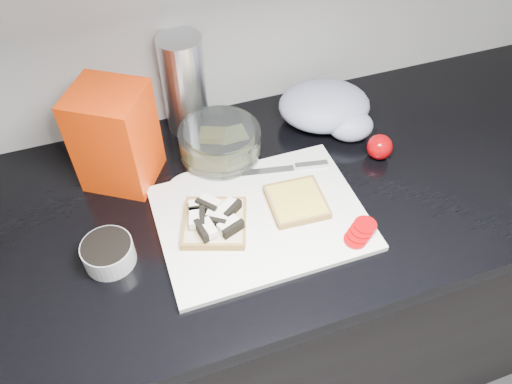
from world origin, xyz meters
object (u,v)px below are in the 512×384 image
cutting_board (261,218)px  glass_bowl (220,144)px  bread_bag (115,137)px  steel_canister (184,85)px

cutting_board → glass_bowl: (-0.02, 0.20, 0.03)m
bread_bag → steel_canister: bearing=66.2°
glass_bowl → steel_canister: bearing=107.9°
bread_bag → cutting_board: bearing=-10.0°
glass_bowl → steel_canister: 0.15m
bread_bag → steel_canister: 0.20m
bread_bag → glass_bowl: bearing=29.1°
cutting_board → glass_bowl: glass_bowl is taller
bread_bag → steel_canister: steel_canister is taller
glass_bowl → bread_bag: bread_bag is taller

